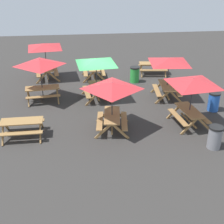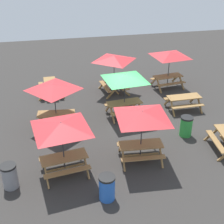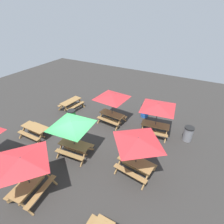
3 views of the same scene
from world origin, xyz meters
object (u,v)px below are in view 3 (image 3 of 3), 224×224
(picnic_table_0, at_px, (35,129))
(picnic_table_5, at_px, (71,103))
(picnic_table_1, at_px, (138,143))
(picnic_table_3, at_px, (22,163))
(picnic_table_2, at_px, (112,98))
(trash_bin_green, at_px, (72,116))
(trash_bin_gray, at_px, (188,134))
(picnic_table_8, at_px, (158,108))
(trash_bin_blue, at_px, (145,111))
(picnic_table_6, at_px, (72,126))

(picnic_table_0, xyz_separation_m, picnic_table_5, (-0.35, 3.96, 0.00))
(picnic_table_1, relative_size, picnic_table_3, 1.00)
(picnic_table_1, distance_m, picnic_table_2, 4.71)
(trash_bin_green, distance_m, trash_bin_gray, 8.04)
(picnic_table_8, bearing_deg, picnic_table_5, 172.80)
(picnic_table_0, height_order, trash_bin_blue, trash_bin_blue)
(picnic_table_0, bearing_deg, picnic_table_5, 94.68)
(picnic_table_6, bearing_deg, picnic_table_8, 44.20)
(picnic_table_1, relative_size, picnic_table_5, 1.20)
(picnic_table_8, bearing_deg, trash_bin_blue, 119.59)
(picnic_table_3, height_order, picnic_table_6, same)
(picnic_table_5, bearing_deg, picnic_table_2, -85.49)
(trash_bin_gray, bearing_deg, picnic_table_2, -173.52)
(picnic_table_6, bearing_deg, picnic_table_3, -97.68)
(trash_bin_blue, bearing_deg, picnic_table_5, -162.48)
(picnic_table_6, bearing_deg, trash_bin_green, 127.13)
(picnic_table_2, xyz_separation_m, picnic_table_6, (-0.29, -3.87, 0.00))
(picnic_table_2, relative_size, picnic_table_5, 1.45)
(picnic_table_0, distance_m, picnic_table_2, 5.44)
(picnic_table_1, relative_size, picnic_table_8, 0.83)
(picnic_table_5, bearing_deg, trash_bin_green, -131.62)
(picnic_table_2, bearing_deg, picnic_table_3, -88.83)
(picnic_table_1, bearing_deg, picnic_table_3, -130.36)
(picnic_table_6, bearing_deg, trash_bin_gray, 33.63)
(picnic_table_3, distance_m, trash_bin_gray, 9.39)
(picnic_table_3, bearing_deg, picnic_table_6, -8.64)
(picnic_table_5, distance_m, trash_bin_green, 1.97)
(trash_bin_green, distance_m, trash_bin_blue, 5.53)
(picnic_table_3, distance_m, picnic_table_5, 7.92)
(picnic_table_1, bearing_deg, trash_bin_green, 167.23)
(picnic_table_5, bearing_deg, trash_bin_gray, -80.74)
(picnic_table_1, distance_m, trash_bin_blue, 5.75)
(picnic_table_3, bearing_deg, trash_bin_gray, -43.56)
(picnic_table_5, height_order, trash_bin_blue, trash_bin_blue)
(trash_bin_blue, bearing_deg, picnic_table_3, -104.23)
(picnic_table_2, height_order, picnic_table_5, picnic_table_2)
(picnic_table_1, bearing_deg, picnic_table_0, -169.82)
(picnic_table_5, xyz_separation_m, trash_bin_green, (1.32, -1.47, -0.07))
(picnic_table_3, height_order, trash_bin_gray, picnic_table_3)
(picnic_table_0, xyz_separation_m, trash_bin_blue, (5.42, 5.78, -0.07))
(picnic_table_1, xyz_separation_m, picnic_table_3, (-3.65, -3.38, 0.00))
(picnic_table_1, distance_m, picnic_table_3, 4.98)
(picnic_table_2, relative_size, picnic_table_6, 1.00)
(picnic_table_0, height_order, picnic_table_1, picnic_table_1)
(picnic_table_6, height_order, picnic_table_8, same)
(picnic_table_0, relative_size, trash_bin_gray, 1.84)
(trash_bin_blue, bearing_deg, picnic_table_2, -133.00)
(picnic_table_0, relative_size, picnic_table_3, 0.77)
(picnic_table_6, bearing_deg, trash_bin_blue, 64.56)
(picnic_table_0, distance_m, trash_bin_gray, 9.83)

